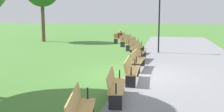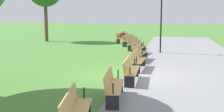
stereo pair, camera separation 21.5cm
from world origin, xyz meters
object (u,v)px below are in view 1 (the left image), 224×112
bench_1 (127,40)px  bench_2 (132,43)px  bench_5 (137,59)px  bench_7 (115,85)px  person_seated (121,36)px  lamp_post (159,12)px  bench_3 (136,47)px  bench_6 (131,69)px  bench_0 (121,38)px  bench_8 (80,111)px  bench_4 (138,52)px

bench_1 → bench_2: size_ratio=1.00×
bench_5 → bench_2: bearing=-169.2°
bench_5 → bench_7: (4.82, -0.18, 0.00)m
bench_2 → person_seated: (-4.34, -1.54, 0.16)m
bench_1 → lamp_post: 4.93m
bench_2 → lamp_post: bearing=73.4°
bench_3 → person_seated: 7.01m
lamp_post → bench_3: bearing=-50.0°
lamp_post → bench_6: bearing=-5.7°
bench_0 → person_seated: bearing=42.2°
bench_1 → bench_3: bearing=34.7°
bench_3 → lamp_post: lamp_post is taller
bench_1 → bench_5: size_ratio=1.02×
bench_5 → person_seated: 11.78m
bench_6 → bench_8: size_ratio=0.98×
bench_2 → bench_3: size_ratio=1.00×
bench_6 → bench_4: bearing=180.0°
person_seated → bench_7: bearing=32.5°
bench_3 → bench_7: size_ratio=1.01×
bench_0 → lamp_post: size_ratio=0.50×
bench_5 → bench_6: same height
bench_1 → bench_4: size_ratio=1.00×
bench_3 → bench_6: same height
bench_2 → bench_8: bearing=17.4°
bench_8 → bench_1: bearing=173.5°
bench_5 → lamp_post: 6.42m
bench_0 → person_seated: size_ratio=1.64×
bench_7 → bench_0: bearing=-177.9°
bench_3 → bench_7: (9.61, 0.36, 0.00)m
bench_3 → bench_6: 7.22m
bench_2 → bench_6: bearing=21.7°
bench_1 → bench_2: same height
bench_1 → bench_6: bearing=28.2°
bench_3 → bench_7: bearing=13.0°
bench_1 → bench_2: bearing=36.9°
person_seated → bench_6: bearing=34.6°
bench_6 → person_seated: 14.14m
bench_8 → person_seated: bearing=175.5°
bench_6 → person_seated: (-13.89, -2.63, 0.16)m
bench_7 → bench_8: size_ratio=0.99×
bench_4 → bench_8: bearing=4.4°
bench_2 → bench_5: same height
bench_0 → bench_7: 16.69m
bench_4 → bench_5: size_ratio=1.01×
bench_1 → lamp_post: bearing=56.7°
bench_0 → bench_1: size_ratio=0.99×
bench_2 → bench_7: bearing=19.6°
bench_4 → lamp_post: size_ratio=0.50×
bench_3 → bench_8: (11.99, 0.00, 0.00)m
bench_4 → bench_7: (7.22, 0.00, 0.00)m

